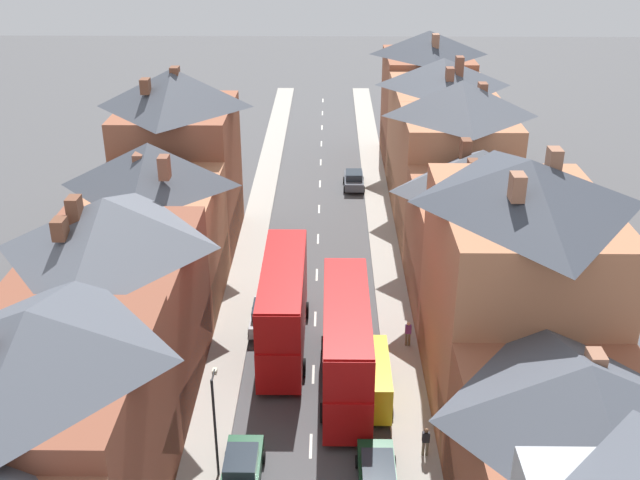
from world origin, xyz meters
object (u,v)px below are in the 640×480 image
Objects in this scene: double_decker_bus_mid_street at (283,304)px; pedestrian_far_left at (408,332)px; car_mid_black at (242,468)px; car_near_blue at (265,315)px; car_parked_right_a at (378,475)px; street_lamp at (215,419)px; car_near_silver at (354,180)px; double_decker_bus_lead at (346,343)px; pedestrian_mid_right at (426,440)px; delivery_van at (371,378)px.

double_decker_bus_mid_street reaches higher than pedestrian_far_left.
double_decker_bus_mid_street reaches higher than car_mid_black.
pedestrian_far_left is at bearing -14.20° from car_near_blue.
car_parked_right_a is at bearing -65.91° from car_near_blue.
car_parked_right_a is (4.91, -11.80, -2.01)m from double_decker_bus_mid_street.
car_near_silver is at bearing 78.77° from street_lamp.
double_decker_bus_lead is at bearing -48.08° from double_decker_bus_mid_street.
street_lamp is (-9.82, -10.87, 2.21)m from pedestrian_far_left.
car_near_silver reaches higher than car_parked_right_a.
pedestrian_mid_right is at bearing -86.14° from car_near_silver.
car_near_blue is 0.74× the size of street_lamp.
delivery_van is (4.91, -5.16, -1.48)m from double_decker_bus_mid_street.
car_near_blue is at bearing 165.80° from pedestrian_far_left.
car_near_blue is (-1.29, 2.07, -1.99)m from double_decker_bus_mid_street.
pedestrian_far_left reaches higher than car_parked_right_a.
double_decker_bus_lead is at bearing 49.16° from street_lamp.
pedestrian_mid_right reaches higher than car_near_silver.
double_decker_bus_mid_street is 12.28m from pedestrian_mid_right.
pedestrian_mid_right is (7.32, -9.70, -1.78)m from double_decker_bus_mid_street.
pedestrian_far_left is at bearing 45.77° from double_decker_bus_lead.
car_parked_right_a is at bearing -90.00° from car_near_silver.
double_decker_bus_lead is at bearing -92.50° from car_near_silver.
delivery_van reaches higher than pedestrian_mid_right.
car_parked_right_a is 2.68× the size of pedestrian_mid_right.
car_parked_right_a is (0.00, -37.80, -0.01)m from car_near_silver.
double_decker_bus_lead is 6.71× the size of pedestrian_far_left.
double_decker_bus_lead is 5.71m from pedestrian_far_left.
car_near_blue is 1.04× the size of car_near_silver.
car_near_silver is at bearing 79.31° from double_decker_bus_mid_street.
car_mid_black reaches higher than car_near_silver.
street_lamp is at bearing -95.03° from car_near_blue.
pedestrian_far_left is at bearing 52.62° from car_mid_black.
pedestrian_far_left is 0.29× the size of street_lamp.
street_lamp reaches higher than car_near_silver.
car_near_silver is at bearing 95.40° from pedestrian_far_left.
street_lamp reaches higher than car_near_blue.
pedestrian_mid_right reaches higher than car_near_blue.
double_decker_bus_lead reaches higher than car_parked_right_a.
delivery_van reaches higher than car_near_silver.
pedestrian_mid_right is at bearing -53.82° from car_near_blue.
double_decker_bus_lead reaches higher than car_near_blue.
car_near_silver is at bearing 87.50° from double_decker_bus_lead.
car_parked_right_a is 2.68× the size of pedestrian_far_left.
double_decker_bus_lead is 2.67× the size of car_near_blue.
pedestrian_mid_right is at bearing -52.97° from double_decker_bus_mid_street.
double_decker_bus_mid_street is 2.67× the size of car_near_blue.
double_decker_bus_mid_street reaches higher than car_near_silver.
street_lamp is (-7.35, 0.80, 2.44)m from car_parked_right_a.
car_mid_black is (-4.89, -7.47, -1.99)m from double_decker_bus_lead.
pedestrian_far_left is at bearing -84.60° from car_near_silver.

